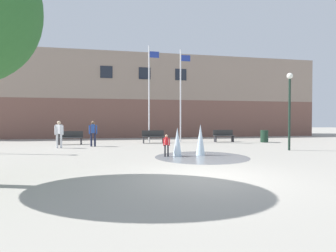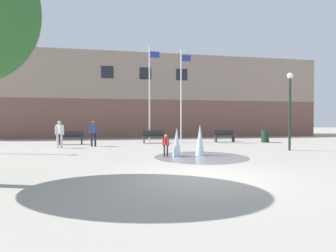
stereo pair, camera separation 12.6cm
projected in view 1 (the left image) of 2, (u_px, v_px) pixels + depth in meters
ground_plane at (208, 177)px, 7.44m from camera, size 100.00×100.00×0.00m
library_building at (142, 98)px, 27.57m from camera, size 36.00×6.05×8.07m
splash_fountain at (193, 144)px, 11.89m from camera, size 4.13×4.13×1.45m
park_bench_center at (70, 137)px, 17.65m from camera, size 1.60×0.44×0.91m
park_bench_under_right_flagpole at (153, 136)px, 18.74m from camera, size 1.60×0.44×0.91m
park_bench_far_right at (224, 136)px, 19.91m from camera, size 1.60×0.44×0.91m
adult_near_bench at (59, 132)px, 15.31m from camera, size 0.50×0.36×1.59m
child_with_pink_shirt at (167, 144)px, 11.65m from camera, size 0.31×0.22×0.99m
adult_in_red at (93, 132)px, 16.28m from camera, size 0.50×0.35×1.59m
flagpole_left at (149, 91)px, 19.19m from camera, size 0.80×0.10×7.09m
flagpole_right at (181, 93)px, 19.64m from camera, size 0.80×0.10×6.94m
lamp_post_right_lane at (290, 100)px, 14.12m from camera, size 0.32×0.32×4.18m
trash_can at (264, 136)px, 19.57m from camera, size 0.56×0.56×0.90m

